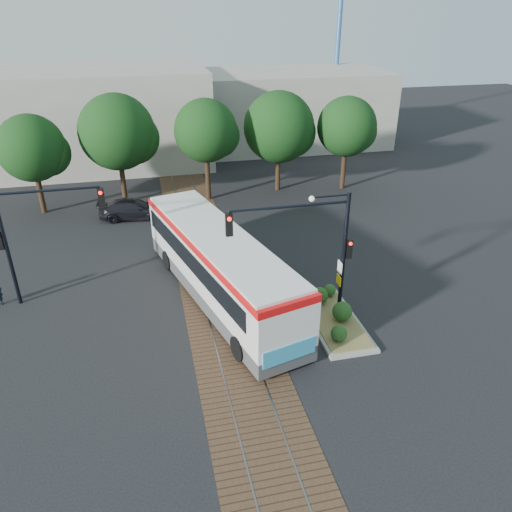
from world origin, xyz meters
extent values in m
plane|color=black|center=(0.00, 0.00, 0.00)|extent=(120.00, 120.00, 0.00)
cube|color=#503724|center=(0.00, 4.00, 0.01)|extent=(3.60, 40.00, 0.01)
cube|color=slate|center=(-0.75, 4.00, 0.01)|extent=(0.06, 40.00, 0.01)
cube|color=slate|center=(0.75, 4.00, 0.01)|extent=(0.06, 40.00, 0.01)
cylinder|color=#382314|center=(-10.00, 16.00, 1.43)|extent=(0.36, 0.36, 2.86)
sphere|color=black|center=(-10.00, 16.00, 4.51)|extent=(4.40, 4.40, 4.40)
cylinder|color=#382314|center=(-4.50, 16.80, 1.56)|extent=(0.36, 0.36, 3.12)
sphere|color=black|center=(-4.50, 16.80, 5.07)|extent=(5.20, 5.20, 5.20)
cylinder|color=#382314|center=(1.50, 16.00, 1.69)|extent=(0.36, 0.36, 3.39)
sphere|color=black|center=(1.50, 16.00, 5.04)|extent=(4.40, 4.40, 4.40)
cylinder|color=#382314|center=(7.00, 16.80, 1.43)|extent=(0.36, 0.36, 2.86)
sphere|color=black|center=(7.00, 16.80, 4.81)|extent=(5.20, 5.20, 5.20)
cylinder|color=#382314|center=(12.00, 16.00, 1.56)|extent=(0.36, 0.36, 3.12)
sphere|color=black|center=(12.00, 16.00, 4.77)|extent=(4.40, 4.40, 4.40)
cube|color=#ADA899|center=(-8.00, 28.00, 4.00)|extent=(22.00, 12.00, 8.00)
cube|color=#ADA899|center=(12.00, 30.00, 3.50)|extent=(18.00, 10.00, 7.00)
cylinder|color=#3F72B2|center=(18.00, 34.00, 9.00)|extent=(0.50, 0.50, 18.00)
cube|color=#434345|center=(0.10, 2.20, 0.59)|extent=(5.93, 13.14, 0.75)
cube|color=white|center=(0.10, 2.20, 1.99)|extent=(5.95, 13.15, 2.04)
cube|color=black|center=(0.01, 2.51, 2.31)|extent=(5.68, 11.92, 0.97)
cube|color=red|center=(0.10, 2.20, 3.17)|extent=(5.99, 13.16, 0.32)
cube|color=white|center=(0.10, 2.20, 3.38)|extent=(5.76, 12.71, 0.15)
cube|color=black|center=(1.72, -3.87, 2.42)|extent=(1.69, 0.57, 0.97)
cube|color=#2F90BF|center=(1.77, -4.04, 1.13)|extent=(2.30, 0.67, 0.75)
cube|color=orange|center=(1.72, 1.53, 1.34)|extent=(1.31, 4.68, 1.18)
cylinder|color=black|center=(0.10, -2.58, 0.54)|extent=(0.64, 1.13, 1.07)
cylinder|color=black|center=(2.48, -1.94, 0.54)|extent=(0.64, 1.13, 1.07)
cylinder|color=black|center=(-2.15, 5.82, 0.54)|extent=(0.64, 1.13, 1.07)
cylinder|color=black|center=(0.23, 6.46, 0.54)|extent=(0.64, 1.13, 1.07)
cube|color=gray|center=(4.80, -1.00, 0.07)|extent=(2.20, 5.20, 0.15)
cube|color=olive|center=(4.80, -1.00, 0.19)|extent=(1.90, 4.80, 0.08)
sphere|color=#1E4719|center=(4.40, -2.60, 0.58)|extent=(0.70, 0.70, 0.70)
sphere|color=#1E4719|center=(5.10, -1.20, 0.68)|extent=(0.90, 0.90, 0.90)
sphere|color=#1E4719|center=(4.60, 0.40, 0.63)|extent=(0.80, 0.80, 0.80)
sphere|color=#1E4719|center=(5.30, 0.90, 0.53)|extent=(0.60, 0.60, 0.60)
cylinder|color=black|center=(5.10, -0.80, 3.21)|extent=(0.18, 0.18, 6.00)
cylinder|color=black|center=(2.60, -0.80, 5.81)|extent=(5.00, 0.12, 0.12)
cube|color=black|center=(0.10, -0.80, 5.26)|extent=(0.28, 0.22, 0.95)
sphere|color=#FF190C|center=(0.10, -0.94, 5.56)|extent=(0.18, 0.18, 0.18)
cube|color=black|center=(5.32, -0.80, 3.61)|extent=(0.26, 0.20, 0.90)
sphere|color=#FF190C|center=(5.32, -0.93, 3.92)|extent=(0.16, 0.16, 0.16)
cube|color=white|center=(4.92, -0.92, 2.81)|extent=(0.04, 0.45, 0.55)
cube|color=yellow|center=(4.92, -0.92, 2.17)|extent=(0.04, 0.45, 0.45)
cylinder|color=black|center=(4.30, -0.80, 6.12)|extent=(1.60, 0.08, 0.08)
sphere|color=silver|center=(3.50, -0.80, 6.06)|extent=(0.24, 0.24, 0.24)
cylinder|color=black|center=(-9.50, 4.00, 3.00)|extent=(0.18, 0.18, 6.00)
cylinder|color=black|center=(-7.25, 4.00, 5.60)|extent=(4.50, 0.12, 0.12)
cube|color=black|center=(-5.00, 4.00, 5.05)|extent=(0.28, 0.22, 0.95)
sphere|color=#FF190C|center=(-5.00, 3.86, 5.35)|extent=(0.18, 0.18, 0.18)
cube|color=black|center=(-9.72, 4.00, 3.40)|extent=(0.26, 0.20, 0.90)
imported|color=black|center=(-3.93, 13.54, 0.66)|extent=(4.70, 2.28, 1.32)
camera|label=1|loc=(-2.94, -18.64, 13.24)|focal=35.00mm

